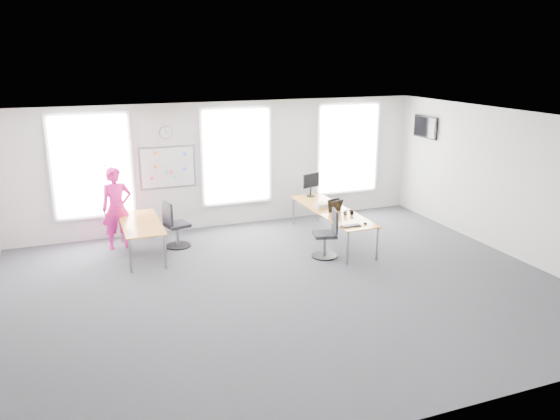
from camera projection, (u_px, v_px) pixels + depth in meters
name	position (u px, v px, depth m)	size (l,w,h in m)	color
floor	(285.00, 287.00, 9.88)	(10.00, 10.00, 0.00)	#28282D
ceiling	(286.00, 121.00, 9.04)	(10.00, 10.00, 0.00)	white
wall_back	(224.00, 165.00, 13.05)	(10.00, 10.00, 0.00)	silver
wall_front	(421.00, 303.00, 5.87)	(10.00, 10.00, 0.00)	silver
wall_right	(512.00, 184.00, 11.18)	(10.00, 10.00, 0.00)	silver
window_left	(92.00, 166.00, 11.94)	(1.60, 0.06, 2.20)	silver
window_mid	(236.00, 156.00, 13.07)	(1.60, 0.06, 2.20)	silver
window_right	(348.00, 149.00, 14.10)	(1.60, 0.06, 2.20)	silver
desk_right	(332.00, 212.00, 12.15)	(0.79, 2.97, 0.72)	gold
desk_left	(141.00, 225.00, 11.30)	(0.78, 1.96, 0.71)	gold
chair_right	(328.00, 236.00, 11.26)	(0.55, 0.55, 1.00)	black
chair_left	(175.00, 227.00, 11.81)	(0.57, 0.57, 1.03)	black
person	(117.00, 208.00, 11.66)	(0.65, 0.43, 1.78)	#F11789
whiteboard	(168.00, 167.00, 12.55)	(1.20, 0.03, 0.90)	white
wall_clock	(166.00, 133.00, 12.32)	(0.30, 0.30, 0.04)	gray
tv	(426.00, 127.00, 13.63)	(0.06, 0.90, 0.55)	black
keyboard	(351.00, 226.00, 10.98)	(0.42, 0.15, 0.02)	black
mouse	(365.00, 223.00, 11.11)	(0.07, 0.12, 0.04)	black
lens_cap	(353.00, 218.00, 11.53)	(0.07, 0.07, 0.01)	black
headphones	(348.00, 213.00, 11.73)	(0.20, 0.11, 0.12)	black
laptop_sleeve	(335.00, 206.00, 11.97)	(0.35, 0.26, 0.28)	black
paper_stack	(321.00, 206.00, 12.27)	(0.31, 0.23, 0.11)	beige
monitor	(311.00, 183.00, 13.18)	(0.49, 0.22, 0.57)	black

